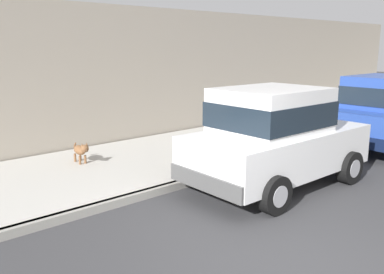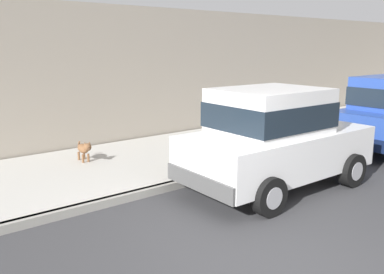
% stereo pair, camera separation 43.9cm
% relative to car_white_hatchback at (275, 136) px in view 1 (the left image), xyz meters
% --- Properties ---
extents(ground_plane, '(80.00, 80.00, 0.00)m').
position_rel_car_white_hatchback_xyz_m(ground_plane, '(2.11, -2.22, -0.98)').
color(ground_plane, '#38383A').
extents(curb, '(0.16, 64.00, 0.14)m').
position_rel_car_white_hatchback_xyz_m(curb, '(-1.09, -2.22, -0.91)').
color(curb, gray).
rests_on(curb, ground).
extents(sidewalk, '(3.60, 64.00, 0.14)m').
position_rel_car_white_hatchback_xyz_m(sidewalk, '(-2.89, -2.22, -0.91)').
color(sidewalk, '#B7B5AD').
rests_on(sidewalk, ground).
extents(car_white_hatchback, '(2.00, 3.82, 1.88)m').
position_rel_car_white_hatchback_xyz_m(car_white_hatchback, '(0.00, 0.00, 0.00)').
color(car_white_hatchback, white).
rests_on(car_white_hatchback, ground).
extents(dog_brown, '(0.76, 0.23, 0.49)m').
position_rel_car_white_hatchback_xyz_m(dog_brown, '(-3.41, -2.25, -0.55)').
color(dog_brown, brown).
rests_on(dog_brown, sidewalk).
extents(fire_hydrant, '(0.34, 0.24, 0.72)m').
position_rel_car_white_hatchback_xyz_m(fire_hydrant, '(-1.54, 0.09, -0.50)').
color(fire_hydrant, gold).
rests_on(fire_hydrant, sidewalk).
extents(building_facade, '(0.50, 20.00, 3.64)m').
position_rel_car_white_hatchback_xyz_m(building_facade, '(-4.99, 4.25, 0.84)').
color(building_facade, '#9E9384').
rests_on(building_facade, ground).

